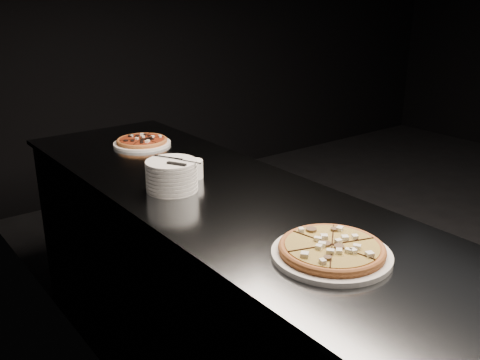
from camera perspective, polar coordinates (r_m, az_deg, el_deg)
floor at (r=3.97m, az=24.24°, el=-6.85°), size 5.00×5.00×0.00m
wall_left at (r=1.76m, az=-12.22°, el=10.77°), size 0.02×5.00×2.80m
wall_back at (r=5.22m, az=1.15°, el=16.88°), size 5.00×0.02×2.80m
counter at (r=2.27m, az=-1.88°, el=-12.14°), size 0.74×2.44×0.92m
pizza_mushroom at (r=1.59m, az=9.75°, el=-7.41°), size 0.40×0.40×0.04m
pizza_tomato at (r=2.73m, az=-10.41°, el=4.06°), size 0.32×0.32×0.03m
plate_stack at (r=2.09m, az=-7.30°, el=0.48°), size 0.20×0.20×0.12m
cutlery at (r=2.06m, az=-6.96°, el=2.05°), size 0.09×0.21×0.01m
ramekin at (r=2.22m, az=-5.08°, el=1.23°), size 0.09×0.09×0.08m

